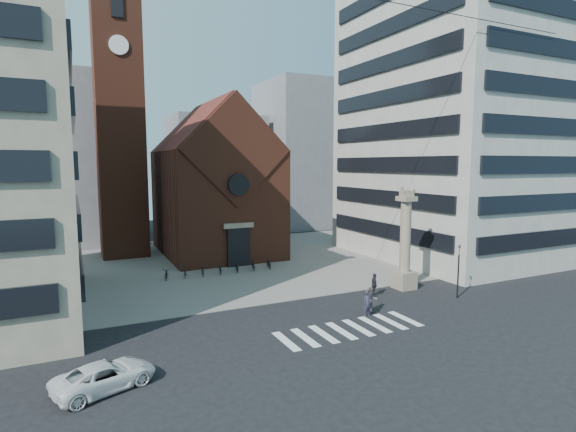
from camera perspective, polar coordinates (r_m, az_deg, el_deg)
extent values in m
plane|color=black|center=(32.22, 4.00, -12.58)|extent=(120.00, 120.00, 0.00)
cube|color=gray|center=(49.01, -7.10, -5.85)|extent=(46.00, 30.00, 0.05)
cube|color=brown|center=(53.77, -9.23, 1.68)|extent=(12.00, 16.00, 12.00)
cube|color=maroon|center=(53.97, -9.47, 8.07)|extent=(12.00, 15.40, 12.00)
cube|color=brown|center=(46.02, -6.54, 8.37)|extent=(11.76, 0.50, 11.76)
cylinder|color=black|center=(45.62, -6.29, 3.99)|extent=(2.20, 0.30, 2.20)
cube|color=black|center=(46.62, -6.29, -4.01)|extent=(2.40, 0.30, 4.00)
cube|color=gray|center=(46.20, -6.31, -1.21)|extent=(3.20, 0.40, 0.50)
cube|color=brown|center=(54.81, -20.59, 10.86)|extent=(5.00, 5.00, 30.00)
cylinder|color=white|center=(53.50, -20.70, 19.66)|extent=(2.00, 0.20, 2.00)
cube|color=black|center=(54.56, -20.89, 23.74)|extent=(1.20, 0.20, 2.40)
cube|color=beige|center=(55.06, 20.24, 11.90)|extent=(18.00, 22.00, 32.00)
cube|color=gray|center=(66.58, -30.04, 6.13)|extent=(16.00, 14.00, 22.00)
cube|color=gray|center=(74.47, -9.21, 5.37)|extent=(14.00, 12.00, 18.00)
cube|color=gray|center=(77.83, 2.87, 7.71)|extent=(16.00, 14.00, 24.00)
cube|color=gray|center=(39.90, 14.52, -7.85)|extent=(1.60, 1.60, 1.50)
cylinder|color=gray|center=(39.14, 14.68, -2.53)|extent=(0.90, 0.90, 6.00)
cube|color=gray|center=(38.77, 14.82, 2.14)|extent=(1.30, 1.30, 0.40)
cube|color=gray|center=(38.74, 14.84, 2.73)|extent=(1.20, 0.50, 0.55)
sphere|color=gray|center=(39.08, 15.47, 3.12)|extent=(0.56, 0.56, 0.56)
cube|color=gray|center=(38.39, 14.29, 3.31)|extent=(0.25, 0.15, 0.35)
cylinder|color=black|center=(38.19, 20.78, -7.19)|extent=(0.12, 0.12, 3.50)
imported|color=black|center=(37.75, 20.92, -4.02)|extent=(0.13, 0.16, 0.80)
imported|color=white|center=(24.08, -22.22, -18.30)|extent=(5.18, 3.68, 1.31)
imported|color=#2B2B3B|center=(32.25, 10.07, -10.88)|extent=(0.70, 0.47, 1.89)
imported|color=#655751|center=(33.14, 10.51, -10.44)|extent=(1.06, 0.92, 1.85)
imported|color=#232229|center=(37.19, 10.91, -8.56)|extent=(0.76, 1.16, 1.84)
imported|color=black|center=(42.97, -15.18, -7.09)|extent=(1.11, 2.03, 1.01)
imported|color=black|center=(43.28, -12.95, -6.85)|extent=(0.95, 1.94, 1.12)
imported|color=black|center=(43.68, -10.75, -6.75)|extent=(1.11, 2.03, 1.01)
imported|color=black|center=(44.12, -8.60, -6.50)|extent=(0.95, 1.94, 1.12)
imported|color=black|center=(44.64, -6.49, -6.38)|extent=(1.11, 2.03, 1.01)
imported|color=black|center=(45.20, -4.44, -6.12)|extent=(0.95, 1.94, 1.12)
imported|color=black|center=(45.84, -2.44, -6.00)|extent=(1.11, 2.03, 1.01)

